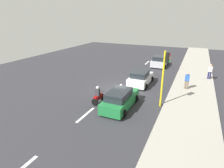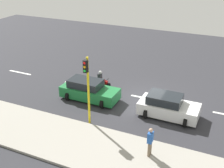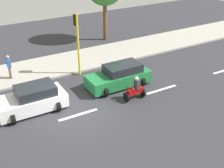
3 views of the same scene
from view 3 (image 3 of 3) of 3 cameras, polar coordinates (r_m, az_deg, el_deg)
ground_plane at (r=17.29m, az=-6.46°, el=-6.03°), size 40.00×60.00×0.10m
sidewalk at (r=23.06m, az=-13.58°, el=2.86°), size 4.00×60.00×0.15m
lane_stripe_north at (r=19.96m, az=9.45°, el=-1.05°), size 0.20×2.40×0.01m
lane_stripe_mid at (r=17.26m, az=-6.47°, el=-5.87°), size 0.20×2.40×0.01m
car_white at (r=17.84m, az=-15.01°, el=-2.86°), size 2.25×3.92×1.52m
car_green at (r=19.86m, az=1.40°, el=1.49°), size 2.16×4.29×1.52m
motorcycle at (r=18.41m, az=4.46°, el=-1.11°), size 0.60×1.30×1.53m
pedestrian_by_tree at (r=21.68m, az=-19.10°, el=3.27°), size 0.40×0.24×1.69m
traffic_light_corner at (r=20.78m, az=-6.70°, el=9.18°), size 0.49×0.24×4.50m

